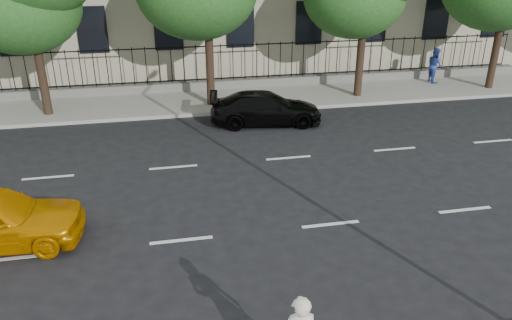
# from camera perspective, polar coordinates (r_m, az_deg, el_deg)

# --- Properties ---
(ground) EXTENTS (120.00, 120.00, 0.00)m
(ground) POSITION_cam_1_polar(r_m,az_deg,el_deg) (11.81, 12.56, -13.44)
(ground) COLOR black
(ground) RESTS_ON ground
(far_sidewalk) EXTENTS (60.00, 4.00, 0.15)m
(far_sidewalk) POSITION_cam_1_polar(r_m,az_deg,el_deg) (23.89, -0.53, 7.12)
(far_sidewalk) COLOR gray
(far_sidewalk) RESTS_ON ground
(lane_markings) EXTENTS (49.60, 4.62, 0.01)m
(lane_markings) POSITION_cam_1_polar(r_m,az_deg,el_deg) (15.56, 5.82, -3.05)
(lane_markings) COLOR silver
(lane_markings) RESTS_ON ground
(iron_fence) EXTENTS (30.00, 0.50, 2.20)m
(iron_fence) POSITION_cam_1_polar(r_m,az_deg,el_deg) (25.34, -1.26, 9.47)
(iron_fence) COLOR slate
(iron_fence) RESTS_ON far_sidewalk
(black_sedan) EXTENTS (4.74, 2.38, 1.32)m
(black_sedan) POSITION_cam_1_polar(r_m,az_deg,el_deg) (20.54, 1.14, 5.94)
(black_sedan) COLOR black
(black_sedan) RESTS_ON ground
(pedestrian_far) EXTENTS (0.69, 0.88, 1.77)m
(pedestrian_far) POSITION_cam_1_polar(r_m,az_deg,el_deg) (27.69, 19.76, 10.17)
(pedestrian_far) COLOR #294193
(pedestrian_far) RESTS_ON far_sidewalk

